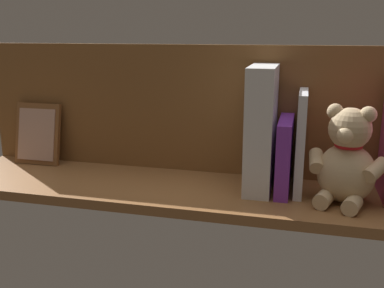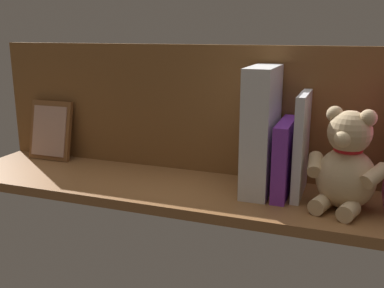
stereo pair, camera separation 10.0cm
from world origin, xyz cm
name	(u,v)px [view 1 (the left image)]	position (x,y,z in cm)	size (l,w,h in cm)	color
ground_plane	(192,190)	(0.00, 0.00, -1.10)	(117.49, 27.96, 2.20)	brown
shelf_back_panel	(204,110)	(0.00, -11.73, 15.76)	(117.49, 1.50, 31.51)	brown
teddy_bear	(347,161)	(-33.09, 1.79, 9.00)	(15.80, 15.41, 20.45)	#D1B284
book_4	(301,142)	(-23.72, -3.30, 11.10)	(1.83, 14.57, 22.20)	silver
book_5	(284,155)	(-20.40, -2.53, 8.08)	(2.98, 16.10, 16.15)	purple
dictionary_thick_white	(261,129)	(-15.11, -2.47, 13.76)	(5.79, 16.03, 27.51)	white
picture_frame_leaning	(38,134)	(44.59, -7.81, 7.94)	(12.63, 4.87, 16.16)	brown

